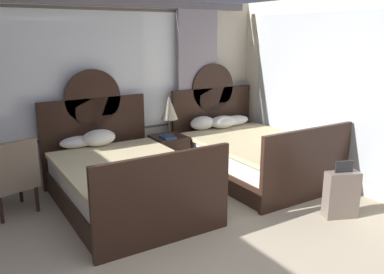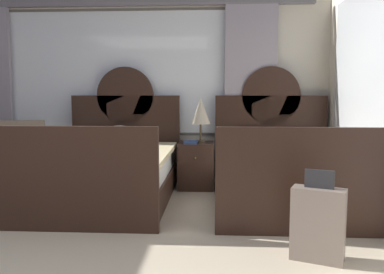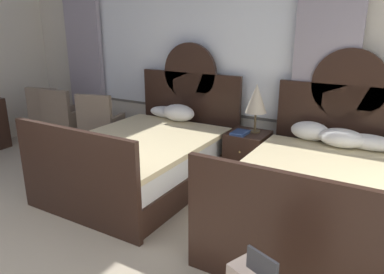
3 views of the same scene
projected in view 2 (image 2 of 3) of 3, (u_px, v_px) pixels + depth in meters
name	position (u px, v px, depth m)	size (l,w,h in m)	color
wall_back_window	(118.00, 86.00, 6.05)	(6.18, 0.22, 2.70)	beige
bed_near_window	(107.00, 171.00, 4.97)	(1.59, 2.27, 1.69)	black
bed_near_mirror	(281.00, 173.00, 4.86)	(1.59, 2.27, 1.69)	black
nightstand_between_beds	(196.00, 165.00, 5.63)	(0.49, 0.51, 0.64)	black
table_lamp_on_nightstand	(201.00, 111.00, 5.61)	(0.27, 0.27, 0.61)	brown
book_on_nightstand	(191.00, 142.00, 5.50)	(0.18, 0.26, 0.03)	navy
armchair_by_window_left	(26.00, 153.00, 5.50)	(0.68, 0.68, 0.96)	#84705B
suitcase_on_floor	(318.00, 224.00, 3.16)	(0.44, 0.31, 0.72)	#75665B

